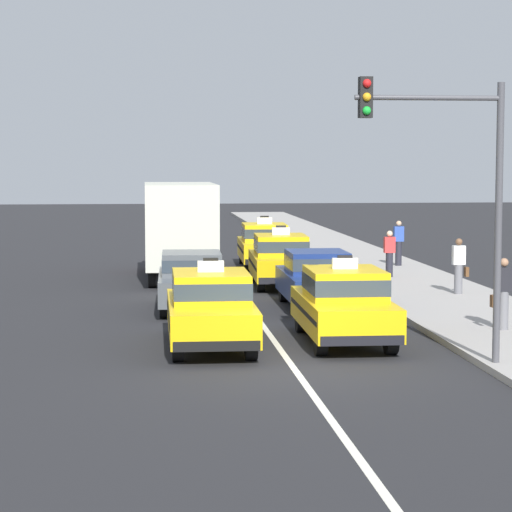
# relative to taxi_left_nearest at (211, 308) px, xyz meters

# --- Properties ---
(ground_plane) EXTENTS (160.00, 160.00, 0.00)m
(ground_plane) POSITION_rel_taxi_left_nearest_xyz_m (1.47, -2.49, -0.88)
(ground_plane) COLOR #232326
(lane_stripe_left_right) EXTENTS (0.14, 80.00, 0.01)m
(lane_stripe_left_right) POSITION_rel_taxi_left_nearest_xyz_m (1.47, 17.51, -0.87)
(lane_stripe_left_right) COLOR silver
(lane_stripe_left_right) RESTS_ON ground
(sidewalk_curb) EXTENTS (4.00, 90.00, 0.15)m
(sidewalk_curb) POSITION_rel_taxi_left_nearest_xyz_m (7.07, 12.51, -0.80)
(sidewalk_curb) COLOR #9E9993
(sidewalk_curb) RESTS_ON ground
(taxi_left_nearest) EXTENTS (1.85, 4.57, 1.96)m
(taxi_left_nearest) POSITION_rel_taxi_left_nearest_xyz_m (0.00, 0.00, 0.00)
(taxi_left_nearest) COLOR black
(taxi_left_nearest) RESTS_ON ground
(sedan_left_second) EXTENTS (1.87, 4.35, 1.58)m
(sedan_left_second) POSITION_rel_taxi_left_nearest_xyz_m (-0.15, 5.86, -0.03)
(sedan_left_second) COLOR black
(sedan_left_second) RESTS_ON ground
(box_truck_left_third) EXTENTS (2.30, 6.96, 3.27)m
(box_truck_left_third) POSITION_rel_taxi_left_nearest_xyz_m (-0.23, 13.52, 0.90)
(box_truck_left_third) COLOR black
(box_truck_left_third) RESTS_ON ground
(taxi_right_nearest) EXTENTS (1.88, 4.58, 1.96)m
(taxi_right_nearest) POSITION_rel_taxi_left_nearest_xyz_m (2.97, 0.34, 0.00)
(taxi_right_nearest) COLOR black
(taxi_right_nearest) RESTS_ON ground
(sedan_right_second) EXTENTS (1.79, 4.31, 1.58)m
(sedan_right_second) POSITION_rel_taxi_left_nearest_xyz_m (3.26, 5.88, -0.03)
(sedan_right_second) COLOR black
(sedan_right_second) RESTS_ON ground
(taxi_right_third) EXTENTS (1.98, 4.62, 1.96)m
(taxi_right_third) POSITION_rel_taxi_left_nearest_xyz_m (2.94, 11.14, 0.00)
(taxi_right_third) COLOR black
(taxi_right_third) RESTS_ON ground
(taxi_right_fourth) EXTENTS (1.96, 4.62, 1.96)m
(taxi_right_fourth) POSITION_rel_taxi_left_nearest_xyz_m (3.09, 17.17, 0.00)
(taxi_right_fourth) COLOR black
(taxi_right_fourth) RESTS_ON ground
(pedestrian_near_crosswalk) EXTENTS (0.36, 0.24, 1.55)m
(pedestrian_near_crosswalk) POSITION_rel_taxi_left_nearest_xyz_m (6.73, 12.12, 0.05)
(pedestrian_near_crosswalk) COLOR #23232D
(pedestrian_near_crosswalk) RESTS_ON sidewalk_curb
(pedestrian_mid_block) EXTENTS (0.36, 0.24, 1.66)m
(pedestrian_mid_block) POSITION_rel_taxi_left_nearest_xyz_m (7.95, 15.89, 0.11)
(pedestrian_mid_block) COLOR #23232D
(pedestrian_mid_block) RESTS_ON sidewalk_curb
(pedestrian_by_storefront) EXTENTS (0.47, 0.24, 1.62)m
(pedestrian_by_storefront) POSITION_rel_taxi_left_nearest_xyz_m (7.71, 7.45, 0.08)
(pedestrian_by_storefront) COLOR slate
(pedestrian_by_storefront) RESTS_ON sidewalk_curb
(pedestrian_trailing) EXTENTS (0.47, 0.24, 1.65)m
(pedestrian_trailing) POSITION_rel_taxi_left_nearest_xyz_m (6.78, 0.88, 0.10)
(pedestrian_trailing) COLOR slate
(pedestrian_trailing) RESTS_ON sidewalk_curb
(traffic_light_pole) EXTENTS (2.87, 0.33, 5.58)m
(traffic_light_pole) POSITION_rel_taxi_left_nearest_xyz_m (4.35, -3.01, 2.94)
(traffic_light_pole) COLOR #47474C
(traffic_light_pole) RESTS_ON ground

